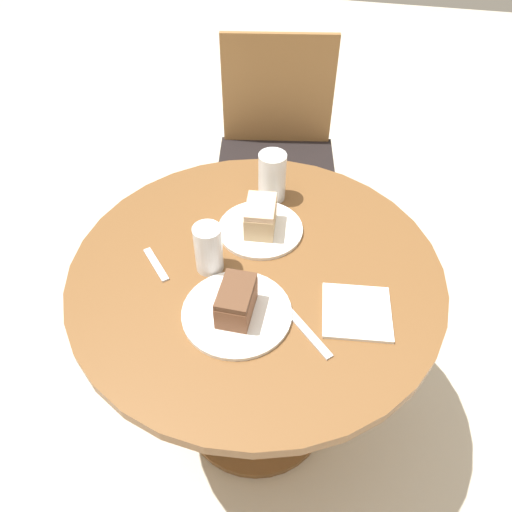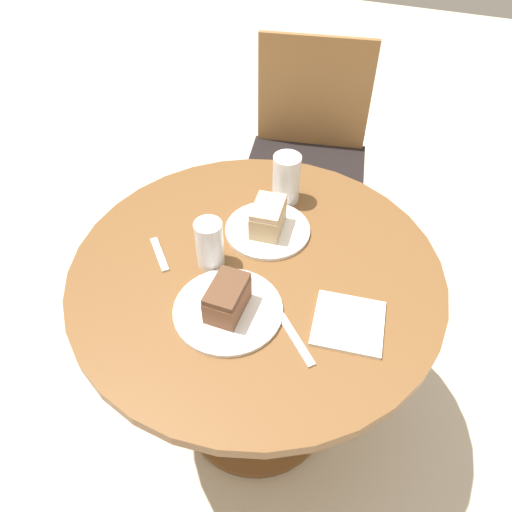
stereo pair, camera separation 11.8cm
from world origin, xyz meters
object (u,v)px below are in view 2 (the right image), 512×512
at_px(chair, 307,156).
at_px(cake_slice_far, 268,217).
at_px(plate_far, 268,230).
at_px(glass_lemonade, 286,181).
at_px(plate_near, 228,310).
at_px(glass_water, 210,246).
at_px(cake_slice_near, 227,298).

distance_m(chair, cake_slice_far, 0.76).
relative_size(plate_far, cake_slice_far, 1.94).
bearing_deg(plate_far, glass_lemonade, 89.00).
distance_m(plate_near, glass_water, 0.17).
bearing_deg(glass_lemonade, glass_water, -107.92).
distance_m(cake_slice_near, glass_water, 0.16).
distance_m(cake_slice_near, glass_lemonade, 0.42).
relative_size(plate_near, cake_slice_far, 2.15).
xyz_separation_m(chair, glass_water, (-0.01, -0.85, 0.29)).
bearing_deg(cake_slice_near, glass_lemonade, 90.22).
relative_size(plate_far, cake_slice_near, 1.96).
distance_m(plate_far, glass_lemonade, 0.15).
relative_size(cake_slice_near, cake_slice_far, 0.99).
xyz_separation_m(glass_lemonade, glass_water, (-0.10, -0.30, -0.01)).
distance_m(cake_slice_near, cake_slice_far, 0.28).
bearing_deg(glass_water, glass_lemonade, 72.08).
height_order(chair, glass_lemonade, chair).
height_order(plate_near, cake_slice_far, cake_slice_far).
height_order(cake_slice_far, glass_water, glass_water).
distance_m(plate_near, cake_slice_near, 0.04).
bearing_deg(cake_slice_near, plate_near, 180.00).
relative_size(plate_near, cake_slice_near, 2.18).
bearing_deg(cake_slice_far, cake_slice_near, -89.16).
bearing_deg(plate_far, chair, 96.44).
xyz_separation_m(plate_far, glass_water, (-0.09, -0.15, 0.05)).
relative_size(plate_near, glass_water, 1.94).
distance_m(chair, glass_lemonade, 0.64).
height_order(chair, plate_near, chair).
xyz_separation_m(chair, glass_lemonade, (0.08, -0.56, 0.30)).
height_order(chair, plate_far, chair).
bearing_deg(cake_slice_far, plate_far, 0.00).
bearing_deg(plate_near, glass_water, 127.51).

